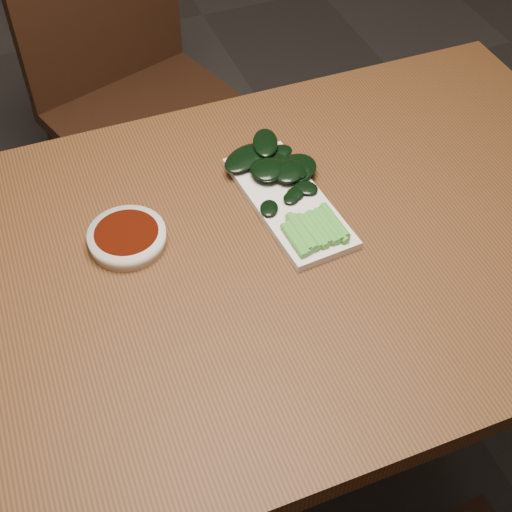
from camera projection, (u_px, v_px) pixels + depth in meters
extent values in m
plane|color=#2B2829|center=(248.00, 465.00, 1.69)|extent=(6.00, 6.00, 0.00)
cube|color=#492A14|center=(244.00, 263.00, 1.15)|extent=(1.40, 0.80, 0.04)
cylinder|color=#492A14|center=(435.00, 197.00, 1.80)|extent=(0.05, 0.05, 0.71)
cube|color=black|center=(156.00, 122.00, 1.88)|extent=(0.59, 0.59, 0.04)
cylinder|color=black|center=(145.00, 260.00, 1.85)|extent=(0.04, 0.04, 0.41)
cylinder|color=black|center=(264.00, 192.00, 2.03)|extent=(0.04, 0.04, 0.41)
cylinder|color=black|center=(66.00, 179.00, 2.06)|extent=(0.04, 0.04, 0.41)
cylinder|color=black|center=(180.00, 123.00, 2.24)|extent=(0.04, 0.04, 0.41)
cube|color=black|center=(98.00, 6.00, 1.81)|extent=(0.45, 0.18, 0.44)
cylinder|color=silver|center=(127.00, 238.00, 1.14)|extent=(0.12, 0.12, 0.03)
cylinder|color=#390E05|center=(126.00, 233.00, 1.13)|extent=(0.10, 0.10, 0.00)
cube|color=silver|center=(288.00, 202.00, 1.21)|extent=(0.14, 0.29, 0.01)
cylinder|color=green|center=(293.00, 240.00, 1.13)|extent=(0.02, 0.07, 0.01)
cylinder|color=green|center=(298.00, 238.00, 1.13)|extent=(0.02, 0.07, 0.01)
cylinder|color=green|center=(300.00, 232.00, 1.14)|extent=(0.02, 0.08, 0.01)
cylinder|color=green|center=(304.00, 233.00, 1.14)|extent=(0.02, 0.08, 0.02)
cylinder|color=green|center=(310.00, 231.00, 1.14)|extent=(0.02, 0.08, 0.01)
cylinder|color=green|center=(315.00, 231.00, 1.14)|extent=(0.02, 0.08, 0.01)
cylinder|color=green|center=(319.00, 228.00, 1.14)|extent=(0.02, 0.08, 0.01)
cylinder|color=green|center=(324.00, 227.00, 1.15)|extent=(0.02, 0.08, 0.01)
cylinder|color=green|center=(328.00, 225.00, 1.15)|extent=(0.02, 0.08, 0.01)
cylinder|color=green|center=(333.00, 226.00, 1.15)|extent=(0.02, 0.08, 0.01)
cylinder|color=green|center=(335.00, 221.00, 1.16)|extent=(0.02, 0.08, 0.01)
ellipsoid|color=black|center=(284.00, 169.00, 1.23)|extent=(0.08, 0.05, 0.01)
ellipsoid|color=black|center=(289.00, 171.00, 1.23)|extent=(0.08, 0.08, 0.01)
ellipsoid|color=black|center=(268.00, 169.00, 1.23)|extent=(0.08, 0.08, 0.01)
ellipsoid|color=black|center=(245.00, 158.00, 1.26)|extent=(0.11, 0.09, 0.01)
ellipsoid|color=black|center=(259.00, 152.00, 1.26)|extent=(0.04, 0.05, 0.01)
ellipsoid|color=black|center=(266.00, 170.00, 1.23)|extent=(0.06, 0.07, 0.01)
ellipsoid|color=black|center=(289.00, 169.00, 1.23)|extent=(0.07, 0.08, 0.01)
ellipsoid|color=black|center=(295.00, 167.00, 1.25)|extent=(0.05, 0.05, 0.01)
ellipsoid|color=black|center=(281.00, 151.00, 1.27)|extent=(0.05, 0.04, 0.01)
ellipsoid|color=black|center=(289.00, 164.00, 1.24)|extent=(0.06, 0.06, 0.01)
ellipsoid|color=black|center=(273.00, 163.00, 1.25)|extent=(0.06, 0.08, 0.01)
ellipsoid|color=black|center=(298.00, 167.00, 1.24)|extent=(0.06, 0.06, 0.01)
ellipsoid|color=black|center=(297.00, 168.00, 1.24)|extent=(0.10, 0.10, 0.01)
ellipsoid|color=black|center=(265.00, 143.00, 1.27)|extent=(0.07, 0.09, 0.01)
ellipsoid|color=black|center=(269.00, 208.00, 1.18)|extent=(0.04, 0.05, 0.01)
ellipsoid|color=black|center=(295.00, 193.00, 1.20)|extent=(0.05, 0.05, 0.01)
ellipsoid|color=black|center=(306.00, 187.00, 1.21)|extent=(0.05, 0.06, 0.01)
ellipsoid|color=black|center=(291.00, 197.00, 1.19)|extent=(0.04, 0.04, 0.01)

